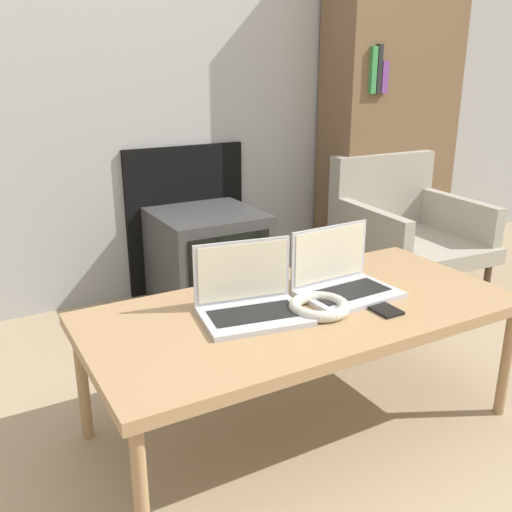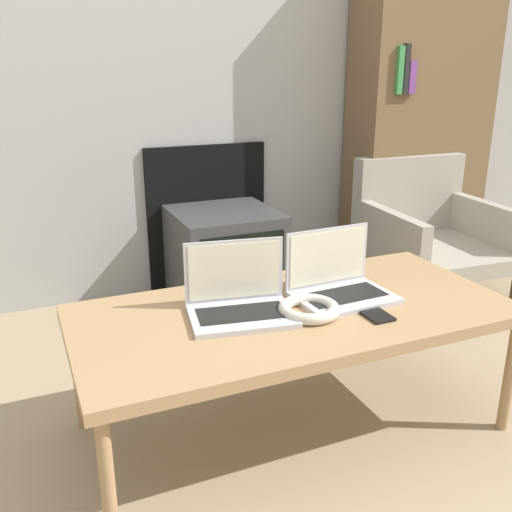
{
  "view_description": "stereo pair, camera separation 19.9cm",
  "coord_description": "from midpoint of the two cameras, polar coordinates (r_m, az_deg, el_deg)",
  "views": [
    {
      "loc": [
        -0.92,
        -1.0,
        1.14
      ],
      "look_at": [
        0.0,
        0.64,
        0.5
      ],
      "focal_mm": 40.0,
      "sensor_mm": 36.0,
      "label": 1
    },
    {
      "loc": [
        -0.75,
        -1.09,
        1.14
      ],
      "look_at": [
        0.0,
        0.64,
        0.5
      ],
      "focal_mm": 40.0,
      "sensor_mm": 36.0,
      "label": 2
    }
  ],
  "objects": [
    {
      "name": "bookshelf",
      "position": [
        3.4,
        17.81,
        13.83
      ],
      "size": [
        0.79,
        0.32,
        1.81
      ],
      "color": "brown",
      "rests_on": "ground_plane"
    },
    {
      "name": "ground_plane",
      "position": [
        1.76,
        12.51,
        -22.27
      ],
      "size": [
        14.0,
        14.0,
        0.0
      ],
      "primitive_type": "plane",
      "color": "#998466"
    },
    {
      "name": "headphones",
      "position": [
        1.73,
        8.64,
        -5.33
      ],
      "size": [
        0.19,
        0.19,
        0.04
      ],
      "color": "beige",
      "rests_on": "table"
    },
    {
      "name": "laptop_right",
      "position": [
        1.87,
        11.23,
        -2.68
      ],
      "size": [
        0.32,
        0.24,
        0.21
      ],
      "rotation": [
        0.0,
        0.0,
        0.04
      ],
      "color": "#B2B2B7",
      "rests_on": "table"
    },
    {
      "name": "wall_back",
      "position": [
        2.9,
        -7.0,
        21.47
      ],
      "size": [
        7.0,
        0.08,
        2.6
      ],
      "color": "#999999",
      "rests_on": "ground_plane"
    },
    {
      "name": "table",
      "position": [
        1.78,
        7.08,
        -6.22
      ],
      "size": [
        1.34,
        0.64,
        0.43
      ],
      "color": "#9E7A51",
      "rests_on": "ground_plane"
    },
    {
      "name": "phone",
      "position": [
        1.77,
        14.74,
        -5.55
      ],
      "size": [
        0.07,
        0.14,
        0.01
      ],
      "color": "black",
      "rests_on": "table"
    },
    {
      "name": "armchair",
      "position": [
        3.14,
        18.42,
        2.8
      ],
      "size": [
        0.68,
        0.72,
        0.68
      ],
      "rotation": [
        0.0,
        0.0,
        -0.07
      ],
      "color": "gray",
      "rests_on": "ground_plane"
    },
    {
      "name": "laptop_left",
      "position": [
        1.71,
        1.63,
        -4.41
      ],
      "size": [
        0.34,
        0.27,
        0.21
      ],
      "rotation": [
        0.0,
        0.0,
        -0.17
      ],
      "color": "#B2B2B7",
      "rests_on": "table"
    },
    {
      "name": "tv",
      "position": [
        2.82,
        -1.13,
        -0.11
      ],
      "size": [
        0.49,
        0.5,
        0.47
      ],
      "color": "#383838",
      "rests_on": "ground_plane"
    }
  ]
}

